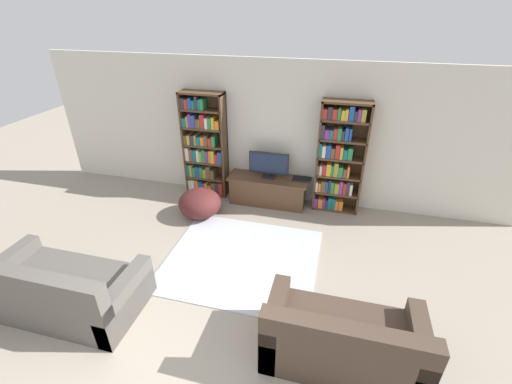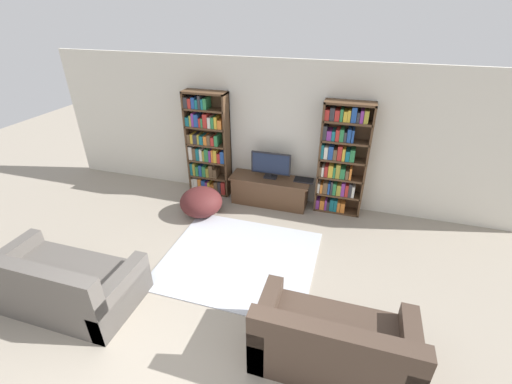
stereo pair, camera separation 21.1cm
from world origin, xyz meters
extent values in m
cube|color=silver|center=(0.00, 4.23, 1.30)|extent=(8.80, 0.06, 2.60)
cube|color=#513823|center=(-1.64, 4.03, 1.01)|extent=(0.04, 0.30, 2.02)
cube|color=#513823|center=(-0.85, 4.03, 1.01)|extent=(0.04, 0.30, 2.02)
cube|color=#513823|center=(-1.25, 4.16, 1.01)|extent=(0.82, 0.04, 2.02)
cube|color=#513823|center=(-1.25, 4.03, 2.00)|extent=(0.82, 0.30, 0.04)
cube|color=#513823|center=(-1.25, 4.03, 0.02)|extent=(0.78, 0.30, 0.04)
cube|color=silver|center=(-1.60, 4.02, 0.16)|extent=(0.05, 0.24, 0.25)
cube|color=silver|center=(-1.53, 4.02, 0.17)|extent=(0.08, 0.24, 0.26)
cube|color=orange|center=(-1.45, 4.02, 0.17)|extent=(0.07, 0.24, 0.26)
cube|color=#234C99|center=(-1.37, 4.02, 0.16)|extent=(0.08, 0.24, 0.24)
cube|color=#7F338C|center=(-1.30, 4.02, 0.14)|extent=(0.05, 0.24, 0.21)
cube|color=gold|center=(-1.25, 4.02, 0.14)|extent=(0.05, 0.24, 0.21)
cube|color=orange|center=(-1.18, 4.02, 0.12)|extent=(0.08, 0.24, 0.17)
cube|color=brown|center=(-1.09, 4.02, 0.16)|extent=(0.07, 0.24, 0.24)
cube|color=#333338|center=(-1.02, 4.02, 0.16)|extent=(0.06, 0.24, 0.25)
cube|color=#B72D28|center=(-0.94, 4.02, 0.16)|extent=(0.08, 0.24, 0.26)
cube|color=#513823|center=(-1.25, 4.03, 0.35)|extent=(0.78, 0.30, 0.04)
cube|color=#196B75|center=(-1.59, 4.02, 0.49)|extent=(0.05, 0.24, 0.24)
cube|color=#9E9333|center=(-1.54, 4.02, 0.49)|extent=(0.05, 0.24, 0.24)
cube|color=#2D7F47|center=(-1.47, 4.02, 0.47)|extent=(0.06, 0.24, 0.20)
cube|color=#234C99|center=(-1.40, 4.02, 0.48)|extent=(0.06, 0.24, 0.22)
cube|color=#2D7F47|center=(-1.33, 4.02, 0.48)|extent=(0.07, 0.24, 0.21)
cube|color=#9E9333|center=(-1.25, 4.02, 0.47)|extent=(0.06, 0.24, 0.19)
cube|color=brown|center=(-1.18, 4.02, 0.50)|extent=(0.08, 0.24, 0.25)
cube|color=brown|center=(-1.10, 4.02, 0.46)|extent=(0.08, 0.24, 0.18)
cube|color=#513823|center=(-1.25, 4.03, 0.69)|extent=(0.78, 0.30, 0.04)
cube|color=silver|center=(-1.58, 4.02, 0.84)|extent=(0.07, 0.24, 0.26)
cube|color=brown|center=(-1.50, 4.02, 0.83)|extent=(0.07, 0.24, 0.24)
cube|color=#196B75|center=(-1.43, 4.02, 0.83)|extent=(0.07, 0.24, 0.23)
cube|color=silver|center=(-1.36, 4.02, 0.83)|extent=(0.05, 0.24, 0.23)
cube|color=#9E9333|center=(-1.31, 4.02, 0.81)|extent=(0.04, 0.24, 0.20)
cube|color=#2D7F47|center=(-1.25, 4.02, 0.83)|extent=(0.08, 0.24, 0.25)
cube|color=#7F338C|center=(-1.18, 4.02, 0.82)|extent=(0.04, 0.24, 0.23)
cube|color=orange|center=(-1.13, 4.02, 0.83)|extent=(0.04, 0.24, 0.24)
cube|color=gold|center=(-1.07, 4.02, 0.83)|extent=(0.07, 0.24, 0.25)
cube|color=#B72D28|center=(-1.00, 4.02, 0.80)|extent=(0.06, 0.24, 0.19)
cube|color=#234C99|center=(-0.92, 4.02, 0.83)|extent=(0.08, 0.24, 0.24)
cube|color=#513823|center=(-1.25, 4.03, 1.03)|extent=(0.78, 0.30, 0.04)
cube|color=brown|center=(-1.59, 4.02, 1.13)|extent=(0.06, 0.24, 0.17)
cube|color=gold|center=(-1.53, 4.02, 1.14)|extent=(0.05, 0.24, 0.18)
cube|color=#333338|center=(-1.46, 4.02, 1.14)|extent=(0.08, 0.24, 0.18)
cube|color=#9E9333|center=(-1.39, 4.02, 1.14)|extent=(0.04, 0.24, 0.19)
cube|color=#196B75|center=(-1.33, 4.02, 1.13)|extent=(0.07, 0.24, 0.17)
cube|color=orange|center=(-1.25, 4.02, 1.13)|extent=(0.07, 0.24, 0.17)
cube|color=brown|center=(-1.18, 4.02, 1.14)|extent=(0.06, 0.24, 0.20)
cube|color=#B72D28|center=(-1.10, 4.02, 1.13)|extent=(0.07, 0.24, 0.16)
cube|color=#2D7F47|center=(-1.03, 4.02, 1.15)|extent=(0.07, 0.24, 0.20)
cube|color=#513823|center=(-1.25, 4.03, 1.36)|extent=(0.78, 0.30, 0.04)
cube|color=#196B75|center=(-1.58, 4.02, 1.47)|extent=(0.08, 0.24, 0.17)
cube|color=#9E9333|center=(-1.52, 4.02, 1.48)|extent=(0.04, 0.24, 0.20)
cube|color=#7F338C|center=(-1.47, 4.02, 1.51)|extent=(0.05, 0.24, 0.25)
cube|color=#234C99|center=(-1.40, 4.02, 1.50)|extent=(0.08, 0.24, 0.23)
cube|color=#B72D28|center=(-1.33, 4.02, 1.47)|extent=(0.04, 0.24, 0.17)
cube|color=#2D7F47|center=(-1.29, 4.02, 1.47)|extent=(0.04, 0.24, 0.17)
cube|color=#B72D28|center=(-1.22, 4.02, 1.51)|extent=(0.08, 0.24, 0.25)
cube|color=silver|center=(-1.15, 4.02, 1.48)|extent=(0.06, 0.24, 0.20)
cube|color=#2D7F47|center=(-1.08, 4.02, 1.48)|extent=(0.06, 0.24, 0.20)
cube|color=gold|center=(-1.02, 4.02, 1.49)|extent=(0.06, 0.24, 0.22)
cube|color=orange|center=(-0.94, 4.02, 1.46)|extent=(0.08, 0.24, 0.16)
cube|color=#513823|center=(-1.25, 4.03, 1.70)|extent=(0.78, 0.30, 0.04)
cube|color=#333338|center=(-1.58, 4.02, 1.82)|extent=(0.08, 0.24, 0.19)
cube|color=#B72D28|center=(-1.51, 4.02, 1.81)|extent=(0.06, 0.24, 0.17)
cube|color=#234C99|center=(-1.43, 4.02, 1.82)|extent=(0.07, 0.24, 0.20)
cube|color=#196B75|center=(-1.37, 4.02, 1.80)|extent=(0.05, 0.24, 0.16)
cube|color=#333338|center=(-1.31, 4.02, 1.84)|extent=(0.05, 0.24, 0.24)
cube|color=#196B75|center=(-1.26, 4.02, 1.81)|extent=(0.04, 0.24, 0.18)
cube|color=#2D7F47|center=(-1.20, 4.02, 1.82)|extent=(0.06, 0.24, 0.20)
cube|color=#513823|center=(0.88, 4.03, 1.01)|extent=(0.04, 0.30, 2.02)
cube|color=#513823|center=(1.67, 4.03, 1.01)|extent=(0.04, 0.30, 2.02)
cube|color=#513823|center=(1.27, 4.16, 1.01)|extent=(0.82, 0.04, 2.02)
cube|color=#513823|center=(1.27, 4.03, 2.00)|extent=(0.82, 0.30, 0.04)
cube|color=#513823|center=(1.27, 4.03, 0.02)|extent=(0.78, 0.30, 0.04)
cube|color=#7F338C|center=(0.93, 4.02, 0.13)|extent=(0.06, 0.24, 0.18)
cube|color=orange|center=(1.01, 4.02, 0.13)|extent=(0.08, 0.24, 0.18)
cube|color=#7F338C|center=(1.08, 4.02, 0.14)|extent=(0.04, 0.24, 0.21)
cube|color=#333338|center=(1.12, 4.02, 0.12)|extent=(0.05, 0.24, 0.18)
cube|color=#196B75|center=(1.19, 4.02, 0.15)|extent=(0.07, 0.24, 0.23)
cube|color=#196B75|center=(1.25, 4.02, 0.15)|extent=(0.06, 0.24, 0.22)
cube|color=orange|center=(1.31, 4.02, 0.13)|extent=(0.05, 0.24, 0.19)
cube|color=orange|center=(1.38, 4.02, 0.13)|extent=(0.08, 0.24, 0.19)
cube|color=#513823|center=(1.27, 4.03, 0.35)|extent=(0.78, 0.30, 0.04)
cube|color=silver|center=(0.92, 4.02, 0.47)|extent=(0.04, 0.24, 0.19)
cube|color=orange|center=(0.97, 4.02, 0.46)|extent=(0.04, 0.24, 0.18)
cube|color=brown|center=(1.04, 4.02, 0.48)|extent=(0.08, 0.24, 0.22)
cube|color=#234C99|center=(1.10, 4.02, 0.48)|extent=(0.04, 0.24, 0.22)
cube|color=#333338|center=(1.15, 4.02, 0.50)|extent=(0.04, 0.24, 0.25)
cube|color=#2D7F47|center=(1.20, 4.02, 0.48)|extent=(0.06, 0.24, 0.22)
cube|color=#9E9333|center=(1.27, 4.02, 0.47)|extent=(0.08, 0.24, 0.20)
cube|color=#7F338C|center=(1.35, 4.02, 0.50)|extent=(0.06, 0.24, 0.25)
cube|color=#B72D28|center=(1.41, 4.02, 0.48)|extent=(0.05, 0.24, 0.22)
cube|color=#333338|center=(1.47, 4.02, 0.50)|extent=(0.05, 0.24, 0.25)
cube|color=silver|center=(1.52, 4.02, 0.48)|extent=(0.05, 0.24, 0.21)
cube|color=#513823|center=(1.27, 4.03, 0.69)|extent=(0.78, 0.30, 0.04)
cube|color=brown|center=(0.92, 4.02, 0.80)|extent=(0.04, 0.24, 0.18)
cube|color=silver|center=(0.96, 4.02, 0.80)|extent=(0.04, 0.24, 0.18)
cube|color=#B72D28|center=(1.02, 4.02, 0.81)|extent=(0.06, 0.24, 0.20)
cube|color=gold|center=(1.10, 4.02, 0.82)|extent=(0.08, 0.24, 0.22)
cube|color=#2D7F47|center=(1.16, 4.02, 0.81)|extent=(0.04, 0.24, 0.20)
cube|color=#9E9333|center=(1.22, 4.02, 0.84)|extent=(0.07, 0.24, 0.25)
cube|color=#2D7F47|center=(1.30, 4.02, 0.80)|extent=(0.08, 0.24, 0.19)
cube|color=brown|center=(1.38, 4.02, 0.79)|extent=(0.05, 0.24, 0.16)
cube|color=orange|center=(1.43, 4.02, 0.82)|extent=(0.04, 0.24, 0.21)
cube|color=#513823|center=(1.27, 4.03, 1.03)|extent=(0.78, 0.30, 0.04)
cube|color=#196B75|center=(0.92, 4.02, 1.17)|extent=(0.04, 0.24, 0.25)
cube|color=silver|center=(0.98, 4.02, 1.15)|extent=(0.06, 0.24, 0.21)
cube|color=#234C99|center=(1.06, 4.02, 1.16)|extent=(0.08, 0.24, 0.23)
cube|color=brown|center=(1.14, 4.02, 1.14)|extent=(0.06, 0.24, 0.19)
cube|color=#B72D28|center=(1.21, 4.02, 1.17)|extent=(0.07, 0.24, 0.25)
cube|color=gold|center=(1.28, 4.02, 1.15)|extent=(0.05, 0.24, 0.21)
cube|color=#196B75|center=(1.34, 4.02, 1.14)|extent=(0.07, 0.24, 0.18)
cube|color=#2D7F47|center=(1.42, 4.02, 1.15)|extent=(0.08, 0.24, 0.21)
cube|color=#513823|center=(1.27, 4.03, 1.36)|extent=(0.78, 0.30, 0.04)
cube|color=#333338|center=(0.93, 4.02, 1.50)|extent=(0.06, 0.24, 0.24)
cube|color=#7F338C|center=(1.00, 4.02, 1.46)|extent=(0.08, 0.24, 0.16)
cube|color=#196B75|center=(1.07, 4.02, 1.46)|extent=(0.06, 0.24, 0.16)
cube|color=#B72D28|center=(1.14, 4.02, 1.48)|extent=(0.06, 0.24, 0.19)
cube|color=#2D7F47|center=(1.21, 4.02, 1.49)|extent=(0.07, 0.24, 0.21)
cube|color=#333338|center=(1.27, 4.02, 1.47)|extent=(0.04, 0.24, 0.17)
cube|color=#234C99|center=(1.32, 4.02, 1.49)|extent=(0.06, 0.24, 0.22)
cube|color=#234C99|center=(1.38, 4.02, 1.49)|extent=(0.04, 0.24, 0.21)
cube|color=#513823|center=(1.27, 4.03, 1.70)|extent=(0.78, 0.30, 0.04)
cube|color=#B72D28|center=(0.94, 4.02, 1.80)|extent=(0.07, 0.24, 0.17)
cube|color=#333338|center=(1.02, 4.02, 1.82)|extent=(0.07, 0.24, 0.21)
cube|color=#B72D28|center=(1.10, 4.02, 1.81)|extent=(0.08, 0.24, 0.18)
cube|color=#2D7F47|center=(1.16, 4.02, 1.82)|extent=(0.05, 0.24, 0.20)
cube|color=gold|center=(1.23, 4.02, 1.80)|extent=(0.06, 0.24, 0.17)
cube|color=gold|center=(1.28, 4.02, 1.81)|extent=(0.04, 0.24, 0.19)
cube|color=#234C99|center=(1.36, 4.02, 1.84)|extent=(0.08, 0.24, 0.24)
cube|color=#333338|center=(1.42, 4.02, 1.80)|extent=(0.04, 0.24, 0.17)
cube|color=#7F338C|center=(1.48, 4.02, 1.82)|extent=(0.05, 0.24, 0.20)
cube|color=#9E9333|center=(1.55, 4.02, 1.82)|extent=(0.07, 0.24, 0.20)
cube|color=brown|center=(0.01, 3.92, 0.25)|extent=(1.40, 0.46, 0.50)
cube|color=brown|center=(0.01, 3.92, 0.51)|extent=(1.49, 0.49, 0.04)
cube|color=black|center=(0.01, 3.96, 0.55)|extent=(0.24, 0.16, 0.03)
cylinder|color=black|center=(0.01, 3.96, 0.59)|extent=(0.04, 0.04, 0.05)
cube|color=black|center=(0.01, 3.96, 0.82)|extent=(0.74, 0.04, 0.41)
cube|color=#19233D|center=(0.01, 3.94, 0.82)|extent=(0.68, 0.00, 0.37)
cube|color=#28282D|center=(0.63, 4.01, 0.54)|extent=(0.36, 0.22, 0.02)
cube|color=black|center=(0.63, 4.01, 0.56)|extent=(0.34, 0.21, 0.00)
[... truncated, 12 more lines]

